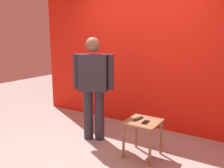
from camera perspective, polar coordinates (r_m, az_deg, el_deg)
name	(u,v)px	position (r m, az deg, el deg)	size (l,w,h in m)	color
ground_plane	(94,154)	(3.56, -4.37, -16.56)	(12.00, 12.00, 0.00)	#9E9991
back_wall_red	(141,54)	(4.44, 6.98, 7.13)	(4.59, 0.12, 2.69)	red
standing_person	(93,84)	(3.77, -4.50, 0.03)	(0.64, 0.38, 1.66)	#2D2D38
side_table	(143,127)	(3.37, 7.46, -10.24)	(0.45, 0.45, 0.52)	olive
cell_phone	(146,122)	(3.28, 8.08, -9.07)	(0.07, 0.14, 0.01)	black
tv_remote	(138,119)	(3.39, 6.38, -8.27)	(0.04, 0.17, 0.02)	black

